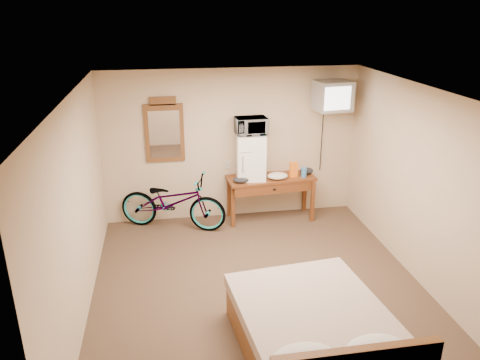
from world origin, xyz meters
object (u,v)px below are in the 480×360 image
Objects in this scene: blue_cup at (304,172)px; wall_mirror at (164,131)px; desk at (271,184)px; microwave at (251,126)px; bed at (318,337)px; mini_fridge at (251,157)px; bicycle at (173,202)px; crt_television at (332,96)px.

blue_cup is 0.15× the size of wall_mirror.
desk is at bearing -9.22° from wall_mirror.
microwave is 3.66m from bed.
mini_fridge is 3.51m from bed.
wall_mirror reaches higher than microwave.
bicycle is at bearing 179.94° from blue_cup.
microwave is 0.77× the size of crt_television.
blue_cup is at bearing -5.55° from mini_fridge.
bed is (1.39, -3.65, -1.25)m from wall_mirror.
bicycle is (0.06, -0.32, -1.09)m from wall_mirror.
bicycle is at bearing -178.29° from desk.
crt_television is at bearing -68.70° from bicycle.
blue_cup is (0.54, -0.05, 0.19)m from desk.
blue_cup is 0.08× the size of bed.
desk is 0.59m from mini_fridge.
mini_fridge is 4.73× the size of blue_cup.
mini_fridge is 1.52× the size of microwave.
microwave is 3.11× the size of blue_cup.
bicycle is (-1.29, -0.08, -1.17)m from microwave.
mini_fridge is at bearing -127.00° from microwave.
microwave is (-0.34, 0.03, 0.99)m from desk.
bicycle is (-2.17, 0.00, -0.37)m from blue_cup.
desk is 1.99× the size of mini_fridge.
bicycle is at bearing 111.76° from bed.
crt_television reaches higher than microwave.
microwave is 1.19m from blue_cup.
microwave is (0.00, 0.00, 0.51)m from mini_fridge.
wall_mirror is 0.51× the size of bed.
crt_television is 0.37× the size of bicycle.
microwave is 0.47× the size of wall_mirror.
crt_television is at bearing 9.70° from blue_cup.
crt_television is at bearing 1.33° from desk.
crt_television reaches higher than bicycle.
desk is 0.72× the size of bed.
desk is 9.39× the size of blue_cup.
wall_mirror is at bearing 170.78° from desk.
wall_mirror is 4.10m from bed.
crt_television reaches higher than bed.
mini_fridge is at bearing -66.57° from bicycle.
blue_cup is (0.88, -0.09, -0.80)m from microwave.
bed reaches higher than desk.
bed is at bearing -95.07° from desk.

